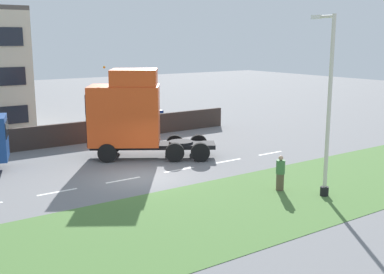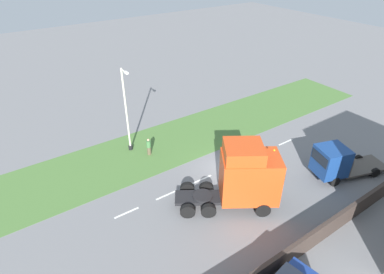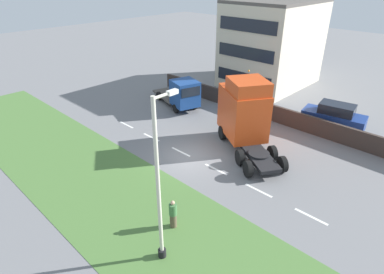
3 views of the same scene
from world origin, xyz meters
name	(u,v)px [view 2 (image 2 of 3)]	position (x,y,z in m)	size (l,w,h in m)	color
ground_plane	(225,169)	(0.00, 0.00, 0.00)	(120.00, 120.00, 0.00)	slate
grass_verge	(184,137)	(-6.00, 0.00, 0.01)	(7.00, 44.00, 0.01)	#4C7538
lane_markings	(218,172)	(0.00, -0.70, 0.00)	(0.16, 17.80, 0.00)	white
boundary_wall	(319,234)	(9.00, 0.00, 0.70)	(0.25, 24.00, 1.40)	#382D28
lorry_cab	(246,176)	(3.86, -1.52, 2.49)	(5.74, 6.93, 5.10)	black
flatbed_truck	(336,162)	(5.56, 6.32, 1.47)	(3.82, 6.52, 2.80)	navy
lamp_post	(127,115)	(-6.97, -5.07, 3.46)	(1.30, 0.36, 7.56)	black
pedestrian	(149,147)	(-5.40, -4.06, 0.77)	(0.39, 0.39, 1.58)	brown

